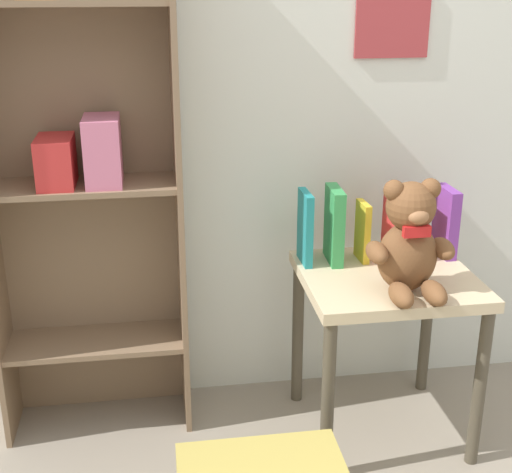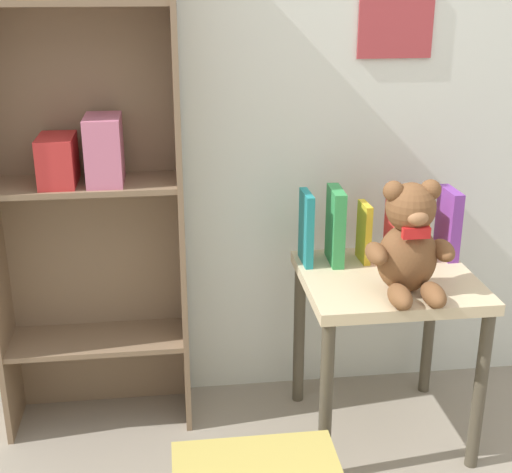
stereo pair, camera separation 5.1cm
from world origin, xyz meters
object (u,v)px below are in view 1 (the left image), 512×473
at_px(teddy_bear, 410,242).
at_px(book_standing_green, 334,225).
at_px(book_standing_purple, 446,222).
at_px(book_standing_yellow, 363,231).
at_px(book_standing_red, 391,227).
at_px(book_standing_orange, 418,225).
at_px(display_table, 386,301).
at_px(bookshelf_side, 82,155).
at_px(book_standing_teal, 305,228).

relative_size(teddy_bear, book_standing_green, 1.39).
xyz_separation_m(book_standing_green, book_standing_purple, (0.38, 0.00, -0.01)).
distance_m(book_standing_yellow, book_standing_purple, 0.29).
distance_m(teddy_bear, book_standing_red, 0.27).
xyz_separation_m(book_standing_yellow, book_standing_orange, (0.19, 0.00, 0.01)).
xyz_separation_m(display_table, book_standing_yellow, (-0.05, 0.14, 0.19)).
bearing_deg(book_standing_orange, book_standing_red, -177.42).
relative_size(book_standing_green, book_standing_yellow, 1.26).
distance_m(display_table, book_standing_green, 0.29).
height_order(book_standing_yellow, book_standing_purple, book_standing_purple).
distance_m(bookshelf_side, book_standing_purple, 1.20).
relative_size(display_table, book_standing_yellow, 2.91).
distance_m(bookshelf_side, display_table, 1.07).
height_order(book_standing_green, book_standing_purple, book_standing_green).
bearing_deg(book_standing_purple, book_standing_yellow, 179.65).
bearing_deg(bookshelf_side, teddy_bear, -20.98).
relative_size(teddy_bear, book_standing_red, 1.57).
relative_size(bookshelf_side, teddy_bear, 4.93).
height_order(display_table, teddy_bear, teddy_bear).
bearing_deg(book_standing_orange, bookshelf_side, 175.08).
xyz_separation_m(book_standing_green, book_standing_orange, (0.29, 0.00, -0.02)).
distance_m(bookshelf_side, book_standing_orange, 1.11).
bearing_deg(bookshelf_side, book_standing_red, -5.67).
height_order(teddy_bear, book_standing_red, teddy_bear).
distance_m(display_table, book_standing_orange, 0.28).
bearing_deg(teddy_bear, book_standing_yellow, 102.75).
bearing_deg(book_standing_teal, book_standing_red, -2.08).
distance_m(book_standing_green, book_standing_orange, 0.29).
bearing_deg(bookshelf_side, book_standing_orange, -4.94).
relative_size(teddy_bear, book_standing_purple, 1.48).
relative_size(book_standing_teal, book_standing_orange, 1.10).
distance_m(book_standing_teal, book_standing_green, 0.10).
distance_m(book_standing_green, book_standing_purple, 0.38).
height_order(bookshelf_side, book_standing_yellow, bookshelf_side).
bearing_deg(book_standing_red, teddy_bear, -94.92).
relative_size(bookshelf_side, book_standing_red, 7.75).
bearing_deg(book_standing_teal, teddy_bear, -48.15).
bearing_deg(book_standing_orange, book_standing_purple, -0.26).
bearing_deg(bookshelf_side, book_standing_teal, -7.57).
distance_m(teddy_bear, book_standing_orange, 0.30).
height_order(teddy_bear, book_standing_green, teddy_bear).
bearing_deg(book_standing_green, book_standing_purple, 2.43).
xyz_separation_m(bookshelf_side, book_standing_yellow, (0.89, -0.10, -0.27)).
relative_size(bookshelf_side, book_standing_purple, 7.32).
relative_size(teddy_bear, book_standing_orange, 1.58).
bearing_deg(book_standing_purple, bookshelf_side, 174.19).
height_order(book_standing_green, book_standing_yellow, book_standing_green).
bearing_deg(book_standing_orange, display_table, -135.63).
bearing_deg(book_standing_green, book_standing_orange, 2.58).
bearing_deg(book_standing_green, display_table, -41.76).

